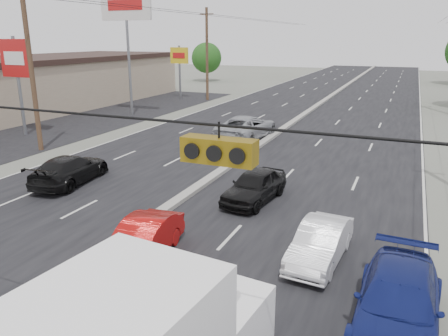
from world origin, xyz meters
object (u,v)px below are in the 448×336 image
(utility_pole_left_c, at_px, (207,54))
(oncoming_near, at_px, (70,170))
(utility_pole_left_b, at_px, (31,68))
(tree_left_far, at_px, (207,58))
(pole_sign_far, at_px, (179,60))
(queue_car_d, at_px, (398,303))
(pole_sign_billboard, at_px, (126,13))
(queue_car_b, at_px, (320,243))
(oncoming_far, at_px, (246,127))
(red_sedan, at_px, (142,241))
(pole_sign_mid, at_px, (16,64))
(queue_car_a, at_px, (255,186))

(utility_pole_left_c, xyz_separation_m, oncoming_near, (6.36, -29.42, -4.41))
(utility_pole_left_b, relative_size, tree_left_far, 1.63)
(pole_sign_far, xyz_separation_m, queue_car_d, (25.10, -35.12, -3.70))
(pole_sign_billboard, height_order, oncoming_near, pole_sign_billboard)
(pole_sign_billboard, distance_m, pole_sign_far, 12.89)
(pole_sign_far, distance_m, tree_left_far, 20.89)
(pole_sign_far, relative_size, queue_car_b, 1.57)
(utility_pole_left_b, distance_m, oncoming_near, 8.91)
(pole_sign_billboard, xyz_separation_m, tree_left_far, (-7.50, 32.00, -5.15))
(pole_sign_billboard, relative_size, oncoming_far, 1.86)
(utility_pole_left_c, xyz_separation_m, queue_car_b, (19.20, -32.45, -4.48))
(pole_sign_far, xyz_separation_m, queue_car_b, (22.70, -32.45, -3.78))
(pole_sign_billboard, distance_m, oncoming_far, 15.95)
(red_sedan, bearing_deg, utility_pole_left_b, 139.27)
(pole_sign_mid, xyz_separation_m, queue_car_d, (26.10, -13.12, -4.41))
(pole_sign_far, distance_m, queue_car_d, 43.33)
(red_sedan, relative_size, queue_car_b, 1.03)
(oncoming_near, relative_size, oncoming_far, 0.81)
(utility_pole_left_c, bearing_deg, oncoming_far, -56.98)
(pole_sign_mid, xyz_separation_m, oncoming_near, (10.86, -7.42, -4.42))
(red_sedan, height_order, queue_car_a, queue_car_a)
(pole_sign_mid, bearing_deg, red_sedan, -34.34)
(pole_sign_far, bearing_deg, pole_sign_billboard, -82.87)
(queue_car_d, height_order, oncoming_near, queue_car_d)
(pole_sign_billboard, relative_size, queue_car_d, 2.25)
(red_sedan, bearing_deg, queue_car_a, 69.73)
(utility_pole_left_b, height_order, oncoming_far, utility_pole_left_b)
(queue_car_b, xyz_separation_m, oncoming_near, (-12.84, 3.03, 0.07))
(pole_sign_far, bearing_deg, oncoming_near, -71.47)
(pole_sign_far, bearing_deg, queue_car_b, -55.03)
(pole_sign_mid, height_order, red_sedan, pole_sign_mid)
(pole_sign_mid, bearing_deg, oncoming_near, -34.34)
(queue_car_a, bearing_deg, pole_sign_billboard, 144.14)
(pole_sign_far, bearing_deg, oncoming_far, -49.36)
(utility_pole_left_c, height_order, pole_sign_billboard, pole_sign_billboard)
(queue_car_b, height_order, oncoming_far, oncoming_far)
(red_sedan, height_order, oncoming_far, oncoming_far)
(utility_pole_left_b, xyz_separation_m, tree_left_far, (-9.50, 45.00, -1.39))
(utility_pole_left_b, xyz_separation_m, red_sedan, (13.90, -9.57, -4.46))
(utility_pole_left_b, xyz_separation_m, queue_car_a, (15.50, -3.20, -4.41))
(pole_sign_mid, relative_size, pole_sign_billboard, 0.64)
(tree_left_far, xyz_separation_m, queue_car_a, (25.00, -48.20, -3.02))
(utility_pole_left_b, bearing_deg, queue_car_a, -11.66)
(red_sedan, xyz_separation_m, oncoming_far, (-2.99, 17.78, 0.17))
(pole_sign_far, height_order, oncoming_near, pole_sign_far)
(pole_sign_billboard, xyz_separation_m, oncoming_far, (12.91, -4.79, -8.05))
(oncoming_far, bearing_deg, pole_sign_far, -44.68)
(oncoming_near, bearing_deg, utility_pole_left_b, -42.70)
(pole_sign_mid, xyz_separation_m, queue_car_b, (23.70, -10.45, -4.49))
(utility_pole_left_b, bearing_deg, red_sedan, -34.55)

